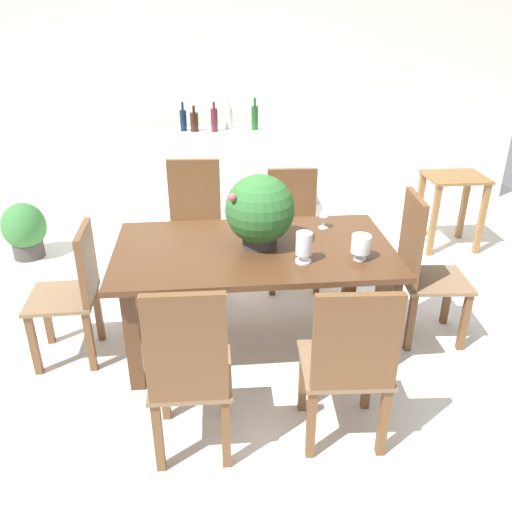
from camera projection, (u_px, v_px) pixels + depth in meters
The scene contains 21 objects.
ground_plane at pixel (252, 331), 3.77m from camera, with size 7.04×7.04×0.00m, color silver.
back_wall at pixel (230, 88), 5.53m from camera, with size 6.40×0.10×2.60m, color silver.
dining_table at pixel (254, 264), 3.35m from camera, with size 1.75×0.98×0.74m.
chair_head_end at pixel (75, 288), 3.31m from camera, with size 0.42×0.42×0.91m.
chair_near_left at pixel (189, 370), 2.51m from camera, with size 0.41×0.45×1.02m.
chair_far_right at pixel (292, 222), 4.26m from camera, with size 0.45×0.42×0.94m.
chair_near_right at pixel (349, 362), 2.59m from camera, with size 0.47×0.45×0.98m.
chair_far_left at pixel (195, 220), 4.19m from camera, with size 0.47×0.44×1.03m.
chair_foot_end at pixel (422, 265), 3.48m from camera, with size 0.46×0.43×1.04m.
flower_centerpiece at pixel (260, 211), 3.23m from camera, with size 0.43×0.43×0.46m.
crystal_vase_left at pixel (361, 245), 3.11m from camera, with size 0.12×0.12×0.16m.
crystal_vase_center_near at pixel (304, 245), 3.07m from camera, with size 0.10×0.10×0.19m.
wine_glass at pixel (324, 213), 3.54m from camera, with size 0.06×0.06×0.15m.
kitchen_counter at pixel (197, 180), 5.36m from camera, with size 1.75×0.51×0.98m, color white.
wine_bottle_amber at pixel (183, 120), 5.13m from camera, with size 0.06×0.06×0.28m.
wine_bottle_tall at pixel (214, 120), 5.10m from camera, with size 0.07×0.07×0.28m.
wine_bottle_clear at pixel (194, 122), 5.12m from camera, with size 0.08×0.08×0.25m.
wine_bottle_dark at pixel (255, 117), 5.17m from camera, with size 0.07×0.07×0.31m.
wine_bottle_green at pixel (229, 118), 5.22m from camera, with size 0.08×0.08×0.27m.
side_table at pixel (452, 197), 4.87m from camera, with size 0.53×0.44×0.70m.
potted_plant_floor at pixel (25, 230), 4.76m from camera, with size 0.39×0.39×0.52m.
Camera 1 is at (-0.27, -3.14, 2.14)m, focal length 36.96 mm.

